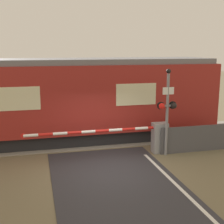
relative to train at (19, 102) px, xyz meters
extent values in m
plane|color=#6B6047|center=(3.10, -3.78, -1.93)|extent=(80.00, 80.00, 0.00)
cube|color=gray|center=(3.10, 0.00, -1.91)|extent=(36.00, 3.20, 0.03)
cube|color=#595451|center=(3.10, -0.72, -1.85)|extent=(36.00, 0.08, 0.10)
cube|color=#595451|center=(3.10, 0.72, -1.85)|extent=(36.00, 0.08, 0.10)
cube|color=black|center=(0.00, 0.00, -1.63)|extent=(16.41, 2.46, 0.60)
cube|color=maroon|center=(0.00, 0.00, 0.13)|extent=(17.84, 2.89, 2.92)
cube|color=slate|center=(0.00, 0.00, 1.71)|extent=(17.48, 2.66, 0.24)
cube|color=beige|center=(4.91, -1.46, 0.35)|extent=(1.78, 0.02, 0.93)
cube|color=beige|center=(0.00, -1.46, 0.35)|extent=(1.78, 0.02, 0.93)
cube|color=gray|center=(5.57, -2.57, -1.30)|extent=(0.60, 0.44, 1.24)
cylinder|color=gray|center=(5.57, -2.57, -0.86)|extent=(0.16, 0.16, 0.18)
cylinder|color=red|center=(5.31, -2.57, -0.86)|extent=(0.54, 0.11, 0.11)
cylinder|color=white|center=(4.77, -2.57, -0.86)|extent=(0.54, 0.11, 0.11)
cylinder|color=red|center=(4.23, -2.57, -0.86)|extent=(0.54, 0.11, 0.11)
cylinder|color=white|center=(3.69, -2.57, -0.86)|extent=(0.54, 0.11, 0.11)
cylinder|color=red|center=(3.16, -2.57, -0.86)|extent=(0.54, 0.11, 0.11)
cylinder|color=white|center=(2.62, -2.57, -0.86)|extent=(0.54, 0.11, 0.11)
cylinder|color=red|center=(2.08, -2.57, -0.86)|extent=(0.54, 0.11, 0.11)
cylinder|color=white|center=(1.54, -2.57, -0.86)|extent=(0.54, 0.11, 0.11)
cylinder|color=red|center=(1.01, -2.57, -0.86)|extent=(0.54, 0.11, 0.11)
cylinder|color=white|center=(0.47, -2.57, -0.86)|extent=(0.54, 0.11, 0.11)
cylinder|color=red|center=(0.20, -2.57, -0.86)|extent=(0.20, 0.02, 0.20)
cylinder|color=gray|center=(5.69, -2.95, -0.30)|extent=(0.11, 0.11, 3.26)
cube|color=gray|center=(5.69, -2.95, 0.10)|extent=(0.62, 0.07, 0.07)
sphere|color=red|center=(5.44, -3.00, 0.10)|extent=(0.24, 0.24, 0.24)
sphere|color=black|center=(5.94, -3.00, 0.10)|extent=(0.24, 0.24, 0.24)
cylinder|color=black|center=(5.44, -2.89, 0.10)|extent=(0.30, 0.06, 0.30)
cylinder|color=black|center=(5.94, -2.89, 0.10)|extent=(0.30, 0.06, 0.30)
cube|color=white|center=(5.69, -2.99, 0.68)|extent=(0.46, 0.02, 0.28)
sphere|color=black|center=(5.69, -2.95, 1.43)|extent=(0.18, 0.18, 0.18)
cube|color=#4C4C51|center=(7.17, -2.86, -1.38)|extent=(3.34, 0.06, 1.10)
camera|label=1|loc=(0.72, -14.02, 2.32)|focal=50.00mm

